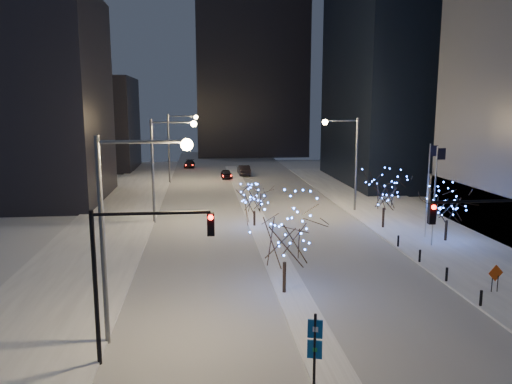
{
  "coord_description": "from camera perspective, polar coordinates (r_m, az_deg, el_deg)",
  "views": [
    {
      "loc": [
        -5.36,
        -21.09,
        11.38
      ],
      "look_at": [
        -1.38,
        14.88,
        5.0
      ],
      "focal_mm": 35.0,
      "sensor_mm": 36.0,
      "label": 1
    }
  ],
  "objects": [
    {
      "name": "east_sidewalk",
      "position": [
        47.23,
        19.5,
        -4.44
      ],
      "size": [
        10.0,
        90.0,
        0.15
      ],
      "primitive_type": "cube",
      "color": "white",
      "rests_on": "ground"
    },
    {
      "name": "wayfinding_sign",
      "position": [
        20.64,
        6.73,
        -16.96
      ],
      "size": [
        0.58,
        0.26,
        3.34
      ],
      "rotation": [
        0.0,
        0.0,
        -0.33
      ],
      "color": "black",
      "rests_on": "ground"
    },
    {
      "name": "road",
      "position": [
        57.48,
        -0.83,
        -1.41
      ],
      "size": [
        20.0,
        130.0,
        0.02
      ],
      "primitive_type": "cube",
      "color": "#A2A7B0",
      "rests_on": "ground"
    },
    {
      "name": "filler_west_far",
      "position": [
        93.46,
        -19.22,
        7.37
      ],
      "size": [
        18.0,
        16.0,
        16.0
      ],
      "primitive_type": "cube",
      "color": "black",
      "rests_on": "ground"
    },
    {
      "name": "holiday_tree_median_far",
      "position": [
        46.4,
        -0.19,
        -0.68
      ],
      "size": [
        4.23,
        4.23,
        4.16
      ],
      "color": "black",
      "rests_on": "median"
    },
    {
      "name": "car_far",
      "position": [
        91.75,
        -7.62,
        3.19
      ],
      "size": [
        2.01,
        4.55,
        1.3
      ],
      "primitive_type": "imported",
      "rotation": [
        0.0,
        0.0,
        -0.04
      ],
      "color": "black",
      "rests_on": "ground"
    },
    {
      "name": "street_lamp_w_far",
      "position": [
        73.34,
        -9.14,
        6.05
      ],
      "size": [
        4.4,
        0.56,
        10.0
      ],
      "color": "#595E66",
      "rests_on": "ground"
    },
    {
      "name": "street_lamp_w_mid",
      "position": [
        48.47,
        -10.54,
        4.05
      ],
      "size": [
        4.4,
        0.56,
        10.0
      ],
      "color": "#595E66",
      "rests_on": "ground"
    },
    {
      "name": "flagpoles",
      "position": [
        43.17,
        19.48,
        0.65
      ],
      "size": [
        1.35,
        2.6,
        8.0
      ],
      "color": "silver",
      "rests_on": "east_sidewalk"
    },
    {
      "name": "traffic_signal_west",
      "position": [
        22.32,
        -14.08,
        -7.56
      ],
      "size": [
        5.26,
        0.43,
        7.0
      ],
      "color": "black",
      "rests_on": "ground"
    },
    {
      "name": "construction_sign",
      "position": [
        33.78,
        25.69,
        -8.6
      ],
      "size": [
        1.03,
        0.19,
        1.71
      ],
      "rotation": [
        0.0,
        0.0,
        0.15
      ],
      "color": "black",
      "rests_on": "east_sidewalk"
    },
    {
      "name": "street_lamp_w_near",
      "position": [
        23.87,
        -14.8,
        -2.13
      ],
      "size": [
        4.4,
        0.56,
        10.0
      ],
      "color": "#595E66",
      "rests_on": "ground"
    },
    {
      "name": "ground",
      "position": [
        24.56,
        7.39,
        -17.7
      ],
      "size": [
        160.0,
        160.0,
        0.0
      ],
      "primitive_type": "plane",
      "color": "silver",
      "rests_on": "ground"
    },
    {
      "name": "holiday_tree_median_near",
      "position": [
        29.72,
        3.32,
        -4.61
      ],
      "size": [
        5.86,
        5.86,
        5.98
      ],
      "color": "black",
      "rests_on": "median"
    },
    {
      "name": "west_sidewalk",
      "position": [
        43.49,
        -17.62,
        -5.55
      ],
      "size": [
        8.0,
        90.0,
        0.15
      ],
      "primitive_type": "cube",
      "color": "white",
      "rests_on": "ground"
    },
    {
      "name": "car_mid",
      "position": [
        81.01,
        -1.4,
        2.5
      ],
      "size": [
        1.86,
        5.03,
        1.64
      ],
      "primitive_type": "imported",
      "rotation": [
        0.0,
        0.0,
        3.17
      ],
      "color": "black",
      "rests_on": "ground"
    },
    {
      "name": "horizon_block",
      "position": [
        114.07,
        -0.59,
        14.83
      ],
      "size": [
        24.0,
        14.0,
        42.0
      ],
      "primitive_type": "cube",
      "color": "black",
      "rests_on": "ground"
    },
    {
      "name": "holiday_tree_plaza_far",
      "position": [
        47.08,
        14.47,
        0.15
      ],
      "size": [
        4.45,
        4.45,
        5.36
      ],
      "color": "black",
      "rests_on": "east_sidewalk"
    },
    {
      "name": "car_near",
      "position": [
        77.54,
        -3.4,
        2.05
      ],
      "size": [
        1.78,
        4.07,
        1.36
      ],
      "primitive_type": "imported",
      "rotation": [
        0.0,
        0.0,
        0.04
      ],
      "color": "black",
      "rests_on": "ground"
    },
    {
      "name": "median",
      "position": [
        52.6,
        -0.31,
        -2.41
      ],
      "size": [
        2.0,
        80.0,
        0.15
      ],
      "primitive_type": "cube",
      "color": "white",
      "rests_on": "ground"
    },
    {
      "name": "traffic_signal_east",
      "position": [
        27.13,
        25.86,
        -5.15
      ],
      "size": [
        5.26,
        0.43,
        7.0
      ],
      "color": "black",
      "rests_on": "ground"
    },
    {
      "name": "bollards",
      "position": [
        36.4,
        19.52,
        -7.82
      ],
      "size": [
        0.16,
        12.16,
        0.9
      ],
      "color": "black",
      "rests_on": "east_sidewalk"
    },
    {
      "name": "filler_west_near",
      "position": [
        65.16,
        -27.04,
        9.47
      ],
      "size": [
        22.0,
        18.0,
        24.0
      ],
      "primitive_type": "cube",
      "color": "black",
      "rests_on": "ground"
    },
    {
      "name": "holiday_tree_plaza_near",
      "position": [
        44.18,
        21.07,
        -1.36
      ],
      "size": [
        4.73,
        4.73,
        4.66
      ],
      "color": "black",
      "rests_on": "east_sidewalk"
    },
    {
      "name": "street_lamp_east",
      "position": [
        53.6,
        10.5,
        4.55
      ],
      "size": [
        3.9,
        0.56,
        10.0
      ],
      "color": "#595E66",
      "rests_on": "ground"
    }
  ]
}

